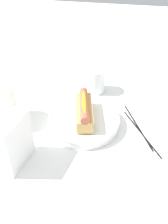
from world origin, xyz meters
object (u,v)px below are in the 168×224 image
Objects in this scene: serving_bowl at (84,121)px; hotdog_front at (84,110)px; chopstick_near at (138,126)px; chopstick_far at (142,133)px; napkin_box at (14,143)px; water_glass at (96,81)px.

hotdog_front is at bearing -15.71° from serving_bowl.
hotdog_front is 0.71× the size of chopstick_near.
chopstick_near is 0.03m from chopstick_far.
napkin_box is 0.38m from chopstick_far.
chopstick_near is (0.02, -0.17, -0.02)m from serving_bowl.
water_glass is (0.19, -0.01, -0.02)m from hotdog_front.
water_glass is 0.41× the size of chopstick_far.
serving_bowl is 0.20m from water_glass.
water_glass is at bearing -3.24° from serving_bowl.
water_glass is 0.41m from napkin_box.
water_glass is at bearing 17.98° from chopstick_near.
chopstick_near is (-0.17, -0.16, -0.04)m from water_glass.
napkin_box is 0.39m from chopstick_near.
hotdog_front is 1.05× the size of napkin_box.
chopstick_near is at bearing -137.78° from water_glass.
hotdog_front is (0.00, -0.00, 0.04)m from serving_bowl.
serving_bowl is 1.02× the size of chopstick_near.
serving_bowl reaches higher than chopstick_near.
serving_bowl is at bearing 164.29° from hotdog_front.
serving_bowl is 0.04m from hotdog_front.
napkin_box is at bearing 138.97° from serving_bowl.
chopstick_near is 1.00× the size of chopstick_far.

